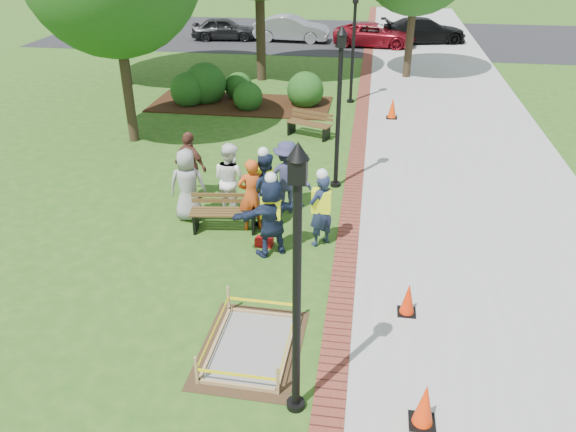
# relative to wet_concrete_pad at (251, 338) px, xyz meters

# --- Properties ---
(ground) EXTENTS (100.00, 100.00, 0.00)m
(ground) POSITION_rel_wet_concrete_pad_xyz_m (-0.32, 1.83, -0.23)
(ground) COLOR #285116
(ground) RESTS_ON ground
(sidewalk) EXTENTS (6.00, 60.00, 0.02)m
(sidewalk) POSITION_rel_wet_concrete_pad_xyz_m (4.68, 11.83, -0.22)
(sidewalk) COLOR #9E9E99
(sidewalk) RESTS_ON ground
(brick_edging) EXTENTS (0.50, 60.00, 0.03)m
(brick_edging) POSITION_rel_wet_concrete_pad_xyz_m (1.43, 11.83, -0.22)
(brick_edging) COLOR maroon
(brick_edging) RESTS_ON ground
(mulch_bed) EXTENTS (7.00, 3.00, 0.05)m
(mulch_bed) POSITION_rel_wet_concrete_pad_xyz_m (-3.32, 13.83, -0.21)
(mulch_bed) COLOR #381E0F
(mulch_bed) RESTS_ON ground
(parking_lot) EXTENTS (36.00, 12.00, 0.01)m
(parking_lot) POSITION_rel_wet_concrete_pad_xyz_m (-0.32, 28.83, -0.23)
(parking_lot) COLOR black
(parking_lot) RESTS_ON ground
(wet_concrete_pad) EXTENTS (1.76, 2.34, 0.55)m
(wet_concrete_pad) POSITION_rel_wet_concrete_pad_xyz_m (0.00, 0.00, 0.00)
(wet_concrete_pad) COLOR #47331E
(wet_concrete_pad) RESTS_ON ground
(bench_near) EXTENTS (1.63, 0.73, 0.85)m
(bench_near) POSITION_rel_wet_concrete_pad_xyz_m (-1.46, 3.98, 0.04)
(bench_near) COLOR brown
(bench_near) RESTS_ON ground
(bench_far) EXTENTS (1.59, 0.99, 0.82)m
(bench_far) POSITION_rel_wet_concrete_pad_xyz_m (-0.25, 10.62, 0.03)
(bench_far) COLOR #543C1D
(bench_far) RESTS_ON ground
(cone_front) EXTENTS (0.39, 0.39, 0.76)m
(cone_front) POSITION_rel_wet_concrete_pad_xyz_m (2.81, -1.22, 0.13)
(cone_front) COLOR black
(cone_front) RESTS_ON ground
(cone_back) EXTENTS (0.34, 0.34, 0.68)m
(cone_back) POSITION_rel_wet_concrete_pad_xyz_m (2.67, 1.38, 0.09)
(cone_back) COLOR black
(cone_back) RESTS_ON ground
(cone_far) EXTENTS (0.40, 0.40, 0.78)m
(cone_far) POSITION_rel_wet_concrete_pad_xyz_m (2.54, 12.99, 0.14)
(cone_far) COLOR black
(cone_far) RESTS_ON ground
(toolbox) EXTENTS (0.41, 0.25, 0.20)m
(toolbox) POSITION_rel_wet_concrete_pad_xyz_m (-0.41, 3.40, -0.14)
(toolbox) COLOR maroon
(toolbox) RESTS_ON ground
(lamp_near) EXTENTS (0.28, 0.28, 4.26)m
(lamp_near) POSITION_rel_wet_concrete_pad_xyz_m (0.93, -1.17, 2.25)
(lamp_near) COLOR black
(lamp_near) RESTS_ON ground
(lamp_mid) EXTENTS (0.28, 0.28, 4.26)m
(lamp_mid) POSITION_rel_wet_concrete_pad_xyz_m (0.93, 6.83, 2.25)
(lamp_mid) COLOR black
(lamp_mid) RESTS_ON ground
(lamp_far) EXTENTS (0.28, 0.28, 4.26)m
(lamp_far) POSITION_rel_wet_concrete_pad_xyz_m (0.93, 14.83, 2.25)
(lamp_far) COLOR black
(lamp_far) RESTS_ON ground
(shrub_a) EXTENTS (1.37, 1.37, 1.37)m
(shrub_a) POSITION_rel_wet_concrete_pad_xyz_m (-5.35, 13.55, -0.23)
(shrub_a) COLOR #134213
(shrub_a) RESTS_ON ground
(shrub_b) EXTENTS (1.68, 1.68, 1.68)m
(shrub_b) POSITION_rel_wet_concrete_pad_xyz_m (-4.79, 14.06, -0.23)
(shrub_b) COLOR #134213
(shrub_b) RESTS_ON ground
(shrub_c) EXTENTS (1.14, 1.14, 1.14)m
(shrub_c) POSITION_rel_wet_concrete_pad_xyz_m (-2.91, 13.32, -0.23)
(shrub_c) COLOR #134213
(shrub_c) RESTS_ON ground
(shrub_d) EXTENTS (1.43, 1.43, 1.43)m
(shrub_d) POSITION_rel_wet_concrete_pad_xyz_m (-0.80, 14.11, -0.23)
(shrub_d) COLOR #134213
(shrub_d) RESTS_ON ground
(shrub_e) EXTENTS (1.13, 1.13, 1.13)m
(shrub_e) POSITION_rel_wet_concrete_pad_xyz_m (-3.59, 14.72, -0.23)
(shrub_e) COLOR #134213
(shrub_e) RESTS_ON ground
(casual_person_a) EXTENTS (0.62, 0.45, 1.80)m
(casual_person_a) POSITION_rel_wet_concrete_pad_xyz_m (-2.45, 4.41, 0.66)
(casual_person_a) COLOR gray
(casual_person_a) RESTS_ON ground
(casual_person_b) EXTENTS (0.66, 0.56, 1.77)m
(casual_person_b) POSITION_rel_wet_concrete_pad_xyz_m (-0.83, 4.14, 0.65)
(casual_person_b) COLOR #C44617
(casual_person_b) RESTS_ON ground
(casual_person_c) EXTENTS (0.70, 0.64, 1.85)m
(casual_person_c) POSITION_rel_wet_concrete_pad_xyz_m (-1.50, 4.82, 0.69)
(casual_person_c) COLOR white
(casual_person_c) RESTS_ON ground
(casual_person_d) EXTENTS (0.69, 0.60, 1.81)m
(casual_person_d) POSITION_rel_wet_concrete_pad_xyz_m (-2.72, 5.53, 0.67)
(casual_person_d) COLOR brown
(casual_person_d) RESTS_ON ground
(casual_person_e) EXTENTS (0.59, 0.39, 1.84)m
(casual_person_e) POSITION_rel_wet_concrete_pad_xyz_m (-0.16, 5.19, 0.69)
(casual_person_e) COLOR #2F3053
(casual_person_e) RESTS_ON ground
(hivis_worker_a) EXTENTS (0.68, 0.62, 1.94)m
(hivis_worker_a) POSITION_rel_wet_concrete_pad_xyz_m (-0.19, 3.13, 0.72)
(hivis_worker_a) COLOR #1C244A
(hivis_worker_a) RESTS_ON ground
(hivis_worker_b) EXTENTS (0.63, 0.63, 1.85)m
(hivis_worker_b) POSITION_rel_wet_concrete_pad_xyz_m (0.82, 3.67, 0.68)
(hivis_worker_b) COLOR #1C2A4A
(hivis_worker_b) RESTS_ON ground
(hivis_worker_c) EXTENTS (0.63, 0.45, 1.98)m
(hivis_worker_c) POSITION_rel_wet_concrete_pad_xyz_m (-0.59, 4.38, 0.74)
(hivis_worker_c) COLOR #192542
(hivis_worker_c) RESTS_ON ground
(parked_car_a) EXTENTS (2.42, 4.59, 1.43)m
(parked_car_a) POSITION_rel_wet_concrete_pad_xyz_m (-7.20, 26.60, -0.23)
(parked_car_a) COLOR black
(parked_car_a) RESTS_ON ground
(parked_car_b) EXTENTS (2.37, 4.96, 1.58)m
(parked_car_b) POSITION_rel_wet_concrete_pad_xyz_m (-3.17, 26.78, -0.23)
(parked_car_b) COLOR #9D9DA2
(parked_car_b) RESTS_ON ground
(parked_car_c) EXTENTS (2.12, 4.39, 1.40)m
(parked_car_c) POSITION_rel_wet_concrete_pad_xyz_m (1.68, 26.04, -0.23)
(parked_car_c) COLOR maroon
(parked_car_c) RESTS_ON ground
(parked_car_d) EXTENTS (3.12, 5.06, 1.54)m
(parked_car_d) POSITION_rel_wet_concrete_pad_xyz_m (4.55, 27.49, -0.23)
(parked_car_d) COLOR black
(parked_car_d) RESTS_ON ground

